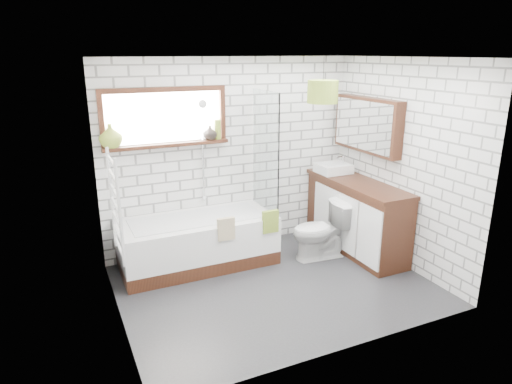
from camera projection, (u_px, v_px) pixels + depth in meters
name	position (u px, v px, depth m)	size (l,w,h in m)	color
floor	(275.00, 286.00, 5.21)	(3.40, 2.60, 0.01)	#262629
ceiling	(278.00, 57.00, 4.47)	(3.40, 2.60, 0.01)	white
wall_back	(231.00, 156.00, 5.97)	(3.40, 0.01, 2.50)	white
wall_front	(349.00, 219.00, 3.71)	(3.40, 0.01, 2.50)	white
wall_left	(110.00, 201.00, 4.16)	(0.01, 2.60, 2.50)	white
wall_right	(402.00, 164.00, 5.52)	(0.01, 2.60, 2.50)	white
window	(165.00, 118.00, 5.43)	(1.52, 0.16, 0.68)	black
towel_radiator	(116.00, 206.00, 4.19)	(0.06, 0.52, 1.00)	white
mirror_cabinet	(367.00, 125.00, 5.89)	(0.16, 1.20, 0.70)	black
shower_riser	(203.00, 152.00, 5.74)	(0.02, 0.02, 1.30)	silver
bathtub	(198.00, 242.00, 5.64)	(1.88, 0.83, 0.61)	white
shower_screen	(265.00, 152.00, 5.69)	(0.02, 0.72, 1.50)	white
towel_green	(270.00, 222.00, 5.51)	(0.20, 0.06, 0.28)	olive
towel_beige	(226.00, 229.00, 5.28)	(0.21, 0.05, 0.27)	tan
vanity	(356.00, 216.00, 6.03)	(0.54, 1.67, 0.96)	black
basin	(333.00, 168.00, 6.28)	(0.43, 0.38, 0.13)	white
tap	(343.00, 162.00, 6.32)	(0.03, 0.03, 0.18)	silver
toilet	(320.00, 231.00, 5.81)	(0.73, 0.42, 0.74)	white
vase_olive	(111.00, 137.00, 5.20)	(0.26, 0.26, 0.27)	olive
vase_dark	(210.00, 134.00, 5.69)	(0.17, 0.17, 0.18)	black
bottle	(218.00, 131.00, 5.72)	(0.08, 0.08, 0.24)	olive
pendant	(323.00, 92.00, 5.40)	(0.36, 0.36, 0.27)	olive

